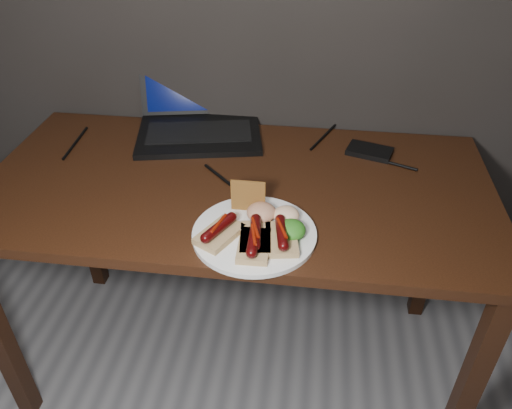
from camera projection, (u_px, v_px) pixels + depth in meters
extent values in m
cube|color=#371C0D|center=(237.00, 186.00, 1.38)|extent=(1.40, 0.70, 0.03)
cube|color=#371C0D|center=(469.00, 388.00, 1.29)|extent=(0.05, 0.05, 0.72)
cube|color=#371C0D|center=(84.00, 212.00, 1.91)|extent=(0.05, 0.05, 0.72)
cube|color=#371C0D|center=(433.00, 240.00, 1.77)|extent=(0.05, 0.05, 0.72)
cube|color=black|center=(199.00, 135.00, 1.58)|extent=(0.43, 0.34, 0.02)
cube|color=black|center=(199.00, 132.00, 1.57)|extent=(0.35, 0.21, 0.00)
cube|color=black|center=(198.00, 77.00, 1.64)|extent=(0.39, 0.17, 0.23)
cube|color=#070A4A|center=(198.00, 77.00, 1.64)|extent=(0.35, 0.14, 0.20)
cube|color=black|center=(370.00, 151.00, 1.49)|extent=(0.15, 0.11, 0.02)
cylinder|color=black|center=(223.00, 179.00, 1.38)|extent=(0.13, 0.13, 0.01)
cylinder|color=black|center=(326.00, 135.00, 1.59)|extent=(0.09, 0.21, 0.01)
cylinder|color=black|center=(393.00, 164.00, 1.44)|extent=(0.13, 0.06, 0.01)
cylinder|color=black|center=(75.00, 143.00, 1.54)|extent=(0.02, 0.20, 0.01)
cylinder|color=white|center=(254.00, 234.00, 1.18)|extent=(0.33, 0.33, 0.01)
cube|color=tan|center=(219.00, 234.00, 1.16)|extent=(0.12, 0.13, 0.02)
cylinder|color=#430407|center=(219.00, 227.00, 1.14)|extent=(0.07, 0.10, 0.02)
sphere|color=#430407|center=(206.00, 238.00, 1.11)|extent=(0.03, 0.02, 0.02)
sphere|color=#430407|center=(232.00, 217.00, 1.18)|extent=(0.03, 0.02, 0.02)
cylinder|color=#701305|center=(219.00, 223.00, 1.14)|extent=(0.03, 0.07, 0.01)
cube|color=tan|center=(255.00, 239.00, 1.14)|extent=(0.08, 0.12, 0.02)
cylinder|color=#430407|center=(255.00, 232.00, 1.13)|extent=(0.04, 0.10, 0.02)
sphere|color=#430407|center=(255.00, 245.00, 1.09)|extent=(0.02, 0.02, 0.02)
sphere|color=#430407|center=(256.00, 219.00, 1.17)|extent=(0.02, 0.02, 0.02)
cylinder|color=#701305|center=(255.00, 227.00, 1.12)|extent=(0.03, 0.07, 0.01)
cube|color=tan|center=(282.00, 239.00, 1.14)|extent=(0.09, 0.13, 0.02)
cylinder|color=#430407|center=(282.00, 232.00, 1.13)|extent=(0.04, 0.10, 0.02)
sphere|color=#430407|center=(283.00, 246.00, 1.09)|extent=(0.03, 0.02, 0.02)
sphere|color=#430407|center=(280.00, 220.00, 1.17)|extent=(0.03, 0.02, 0.02)
cylinder|color=#701305|center=(282.00, 228.00, 1.12)|extent=(0.03, 0.07, 0.01)
cube|color=tan|center=(254.00, 246.00, 1.12)|extent=(0.07, 0.12, 0.02)
cylinder|color=#430407|center=(254.00, 239.00, 1.11)|extent=(0.03, 0.10, 0.02)
sphere|color=#430407|center=(251.00, 253.00, 1.07)|extent=(0.02, 0.02, 0.02)
sphere|color=#430407|center=(256.00, 226.00, 1.15)|extent=(0.02, 0.02, 0.02)
cylinder|color=#701305|center=(254.00, 235.00, 1.10)|extent=(0.02, 0.07, 0.01)
cube|color=#A76B2D|center=(248.00, 196.00, 1.22)|extent=(0.09, 0.01, 0.08)
ellipsoid|color=#1C5210|center=(291.00, 230.00, 1.15)|extent=(0.07, 0.07, 0.04)
ellipsoid|color=maroon|center=(261.00, 212.00, 1.21)|extent=(0.07, 0.07, 0.04)
ellipsoid|color=white|center=(286.00, 215.00, 1.20)|extent=(0.06, 0.06, 0.04)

